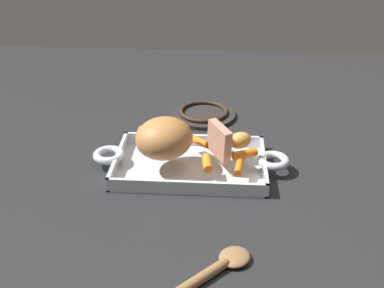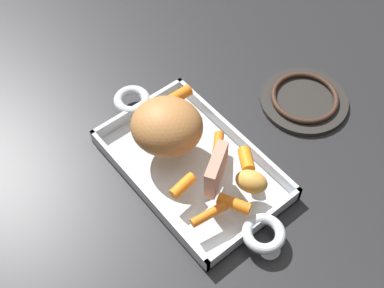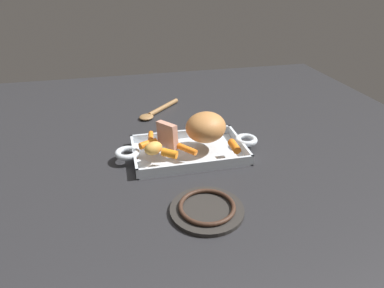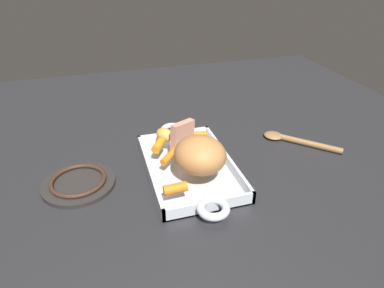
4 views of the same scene
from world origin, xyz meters
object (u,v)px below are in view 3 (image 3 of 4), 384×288
at_px(pork_roast, 206,127).
at_px(stove_burner_rear, 207,209).
at_px(roast_slice_outer, 167,135).
at_px(baby_carrot_southeast, 148,144).
at_px(baby_carrot_long, 151,137).
at_px(serving_spoon, 156,111).
at_px(roasting_dish, 189,151).
at_px(baby_carrot_center_right, 187,149).
at_px(potato_halved, 153,148).
at_px(baby_carrot_short, 234,146).
at_px(baby_carrot_northeast, 173,135).
at_px(baby_carrot_northwest, 170,153).

height_order(pork_roast, stove_burner_rear, pork_roast).
distance_m(roast_slice_outer, baby_carrot_southeast, 0.06).
distance_m(baby_carrot_long, serving_spoon, 0.29).
xyz_separation_m(roasting_dish, baby_carrot_center_right, (-0.02, -0.05, 0.03)).
xyz_separation_m(baby_carrot_center_right, stove_burner_rear, (-0.00, -0.23, -0.04)).
relative_size(potato_halved, stove_burner_rear, 0.32).
height_order(baby_carrot_short, baby_carrot_southeast, baby_carrot_short).
bearing_deg(serving_spoon, stove_burner_rear, 48.30).
bearing_deg(pork_roast, baby_carrot_southeast, -179.37).
distance_m(baby_carrot_northeast, serving_spoon, 0.29).
bearing_deg(baby_carrot_long, baby_carrot_northeast, -0.36).
relative_size(baby_carrot_center_right, baby_carrot_northwest, 1.43).
bearing_deg(baby_carrot_center_right, roast_slice_outer, 134.67).
bearing_deg(baby_carrot_southeast, baby_carrot_long, 74.12).
height_order(roasting_dish, potato_halved, potato_halved).
relative_size(roasting_dish, baby_carrot_northwest, 10.06).
bearing_deg(pork_roast, baby_carrot_northeast, 156.50).
xyz_separation_m(roasting_dish, baby_carrot_short, (0.12, -0.07, 0.04)).
bearing_deg(serving_spoon, baby_carrot_southeast, 33.46).
bearing_deg(roasting_dish, baby_carrot_northwest, -136.49).
height_order(roast_slice_outer, stove_burner_rear, roast_slice_outer).
distance_m(roasting_dish, potato_halved, 0.12).
xyz_separation_m(roast_slice_outer, baby_carrot_short, (0.18, -0.07, -0.03)).
relative_size(roasting_dish, baby_carrot_southeast, 7.92).
bearing_deg(potato_halved, baby_carrot_long, 88.36).
bearing_deg(baby_carrot_short, roast_slice_outer, 159.87).
relative_size(baby_carrot_short, serving_spoon, 0.28).
relative_size(baby_carrot_short, potato_halved, 0.94).
distance_m(roasting_dish, baby_carrot_long, 0.12).
relative_size(stove_burner_rear, serving_spoon, 0.95).
xyz_separation_m(baby_carrot_center_right, baby_carrot_southeast, (-0.10, 0.06, 0.00)).
height_order(roasting_dish, serving_spoon, roasting_dish).
bearing_deg(baby_carrot_northeast, stove_burner_rear, -86.12).
bearing_deg(roasting_dish, baby_carrot_southeast, 175.84).
bearing_deg(roasting_dish, baby_carrot_short, -28.74).
height_order(pork_roast, baby_carrot_long, pork_roast).
height_order(stove_burner_rear, serving_spoon, stove_burner_rear).
bearing_deg(baby_carrot_northeast, baby_carrot_southeast, -151.75).
height_order(baby_carrot_northeast, potato_halved, potato_halved).
relative_size(baby_carrot_southeast, serving_spoon, 0.30).
xyz_separation_m(roasting_dish, baby_carrot_southeast, (-0.12, 0.01, 0.04)).
distance_m(roasting_dish, baby_carrot_southeast, 0.13).
bearing_deg(baby_carrot_center_right, roasting_dish, 71.82).
height_order(roast_slice_outer, baby_carrot_northeast, roast_slice_outer).
relative_size(pork_roast, baby_carrot_northeast, 2.62).
height_order(pork_roast, baby_carrot_short, pork_roast).
xyz_separation_m(pork_roast, serving_spoon, (-0.11, 0.33, -0.07)).
bearing_deg(baby_carrot_long, baby_carrot_southeast, -105.88).
xyz_separation_m(roast_slice_outer, serving_spoon, (0.01, 0.34, -0.06)).
xyz_separation_m(roast_slice_outer, baby_carrot_northeast, (0.02, 0.05, -0.03)).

